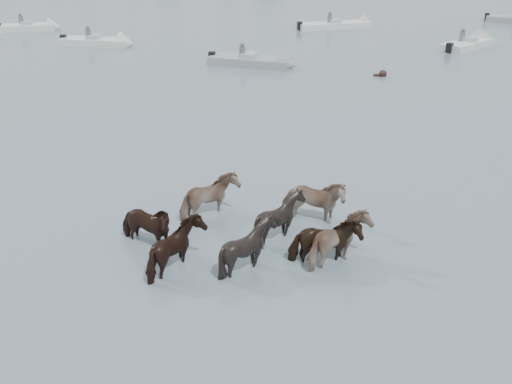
{
  "coord_description": "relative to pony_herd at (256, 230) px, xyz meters",
  "views": [
    {
      "loc": [
        -0.03,
        -13.47,
        7.75
      ],
      "look_at": [
        -0.4,
        0.23,
        1.1
      ],
      "focal_mm": 39.27,
      "sensor_mm": 36.0,
      "label": 1
    }
  ],
  "objects": [
    {
      "name": "motorboat_d",
      "position": [
        14.08,
        26.52,
        -0.27
      ],
      "size": [
        4.71,
        4.65,
        1.92
      ],
      "rotation": [
        0.0,
        0.0,
        0.77
      ],
      "color": "silver",
      "rests_on": "ground"
    },
    {
      "name": "motorboat_c",
      "position": [
        6.14,
        33.71,
        -0.28
      ],
      "size": [
        6.53,
        3.35,
        1.92
      ],
      "rotation": [
        0.0,
        0.0,
        0.29
      ],
      "color": "silver",
      "rests_on": "ground"
    },
    {
      "name": "motorboat_a",
      "position": [
        -11.1,
        26.13,
        -0.27
      ],
      "size": [
        5.38,
        2.37,
        1.92
      ],
      "rotation": [
        0.0,
        0.0,
        -0.15
      ],
      "color": "silver",
      "rests_on": "ground"
    },
    {
      "name": "swimming_pony",
      "position": [
        6.49,
        18.22,
        -0.4
      ],
      "size": [
        0.72,
        0.44,
        0.44
      ],
      "color": "black",
      "rests_on": "ground"
    },
    {
      "name": "motorboat_f",
      "position": [
        -18.13,
        32.02,
        -0.27
      ],
      "size": [
        4.86,
        2.66,
        1.92
      ],
      "rotation": [
        0.0,
        0.0,
        0.24
      ],
      "color": "silver",
      "rests_on": "ground"
    },
    {
      "name": "ground",
      "position": [
        0.39,
        0.78,
        -0.5
      ],
      "size": [
        400.0,
        400.0,
        0.0
      ],
      "primitive_type": "plane",
      "color": "#4B5D6C",
      "rests_on": "ground"
    },
    {
      "name": "pony_herd",
      "position": [
        0.0,
        0.0,
        0.0
      ],
      "size": [
        6.89,
        4.55,
        1.57
      ],
      "color": "black",
      "rests_on": "ground"
    },
    {
      "name": "motorboat_b",
      "position": [
        -0.24,
        20.43,
        -0.27
      ],
      "size": [
        5.43,
        2.96,
        1.92
      ],
      "rotation": [
        0.0,
        0.0,
        -0.28
      ],
      "color": "gray",
      "rests_on": "ground"
    }
  ]
}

